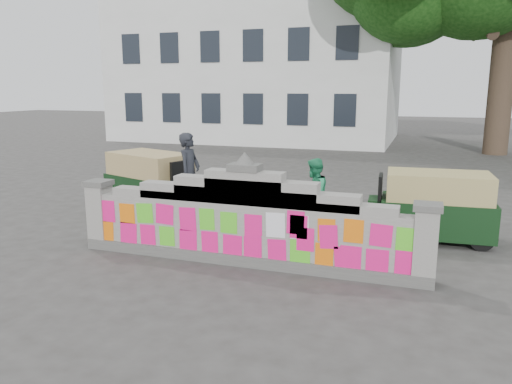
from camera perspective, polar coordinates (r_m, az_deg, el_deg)
ground at (r=9.02m, az=-1.24°, el=-8.16°), size 100.00×100.00×0.00m
parapet_wall at (r=8.78m, az=-1.27°, el=-3.57°), size 6.48×0.44×2.01m
building at (r=31.55m, az=0.63°, el=13.51°), size 16.00×10.00×8.90m
cyclist_bike at (r=11.49m, az=-7.51°, el=-1.02°), size 2.08×0.73×1.09m
cyclist_rider at (r=11.41m, az=-7.56°, el=0.84°), size 0.45×0.68×1.85m
pedestrian at (r=11.07m, az=6.62°, el=-0.21°), size 0.61×0.78×1.58m
rickshaw_left at (r=12.98m, az=-11.78°, el=1.28°), size 2.73×1.95×1.47m
rickshaw_right at (r=10.79m, az=19.61°, el=-1.45°), size 2.58×1.31×1.41m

